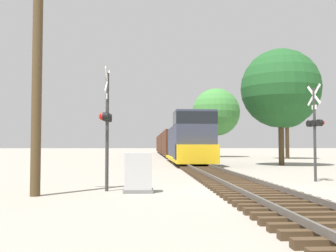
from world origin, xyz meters
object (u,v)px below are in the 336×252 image
(relay_cabinet, at_px, (138,173))
(tree_deep_background, at_px, (216,112))
(freight_train, at_px, (171,144))
(tree_mid_background, at_px, (287,105))
(utility_pole, at_px, (37,53))
(crossing_signal_near, at_px, (106,120))
(crossing_signal_far, at_px, (315,126))
(tree_far_right, at_px, (281,89))

(relay_cabinet, bearing_deg, tree_deep_background, 76.29)
(freight_train, relative_size, tree_deep_background, 6.68)
(freight_train, height_order, tree_mid_background, tree_mid_background)
(utility_pole, relative_size, tree_mid_background, 0.96)
(tree_mid_background, height_order, tree_deep_background, tree_deep_background)
(utility_pole, bearing_deg, tree_deep_background, 72.36)
(tree_deep_background, bearing_deg, relay_cabinet, -103.71)
(freight_train, xyz_separation_m, crossing_signal_near, (-4.99, -43.98, 0.66))
(freight_train, distance_m, tree_deep_background, 8.44)
(relay_cabinet, bearing_deg, crossing_signal_near, 158.33)
(crossing_signal_far, relative_size, tree_deep_background, 0.46)
(utility_pole, height_order, tree_far_right, tree_far_right)
(freight_train, xyz_separation_m, relay_cabinet, (-3.84, -44.44, -1.16))
(tree_deep_background, bearing_deg, tree_mid_background, -46.33)
(crossing_signal_near, xyz_separation_m, relay_cabinet, (1.15, -0.46, -1.82))
(crossing_signal_far, bearing_deg, crossing_signal_near, 96.10)
(utility_pole, bearing_deg, crossing_signal_far, 22.05)
(crossing_signal_far, xyz_separation_m, tree_mid_background, (9.31, 29.16, 4.02))
(relay_cabinet, bearing_deg, tree_mid_background, 62.45)
(freight_train, relative_size, tree_mid_background, 6.80)
(crossing_signal_near, height_order, utility_pole, utility_pole)
(crossing_signal_near, height_order, relay_cabinet, crossing_signal_near)
(relay_cabinet, bearing_deg, utility_pole, -166.32)
(utility_pole, bearing_deg, tree_mid_background, 58.79)
(freight_train, distance_m, tree_mid_background, 18.24)
(tree_far_right, distance_m, tree_deep_background, 23.08)
(utility_pole, xyz_separation_m, tree_mid_background, (20.38, 33.65, 1.91))
(tree_mid_background, bearing_deg, freight_train, 138.95)
(crossing_signal_near, distance_m, relay_cabinet, 2.20)
(relay_cabinet, height_order, tree_far_right, tree_far_right)
(crossing_signal_near, bearing_deg, tree_mid_background, 154.72)
(utility_pole, height_order, tree_mid_background, tree_mid_background)
(tree_mid_background, bearing_deg, tree_deep_background, 133.67)
(freight_train, relative_size, crossing_signal_far, 14.65)
(crossing_signal_near, xyz_separation_m, tree_deep_background, (11.02, 40.01, 3.71))
(crossing_signal_near, distance_m, tree_deep_background, 41.67)
(tree_far_right, bearing_deg, relay_cabinet, -122.38)
(crossing_signal_near, relative_size, tree_mid_background, 0.47)
(freight_train, xyz_separation_m, crossing_signal_far, (3.99, -40.74, 0.66))
(tree_far_right, xyz_separation_m, tree_deep_background, (-1.17, 23.05, 0.02))
(tree_deep_background, bearing_deg, utility_pole, -107.64)
(relay_cabinet, distance_m, utility_pole, 5.16)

